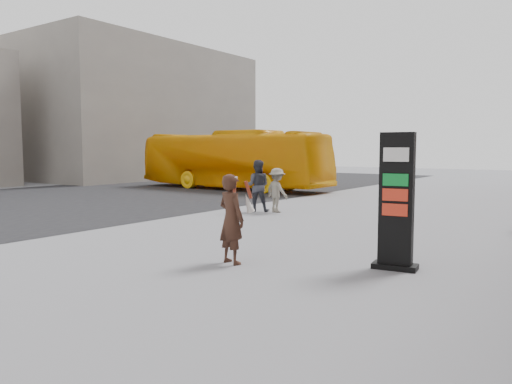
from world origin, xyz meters
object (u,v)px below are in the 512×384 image
Objects in this scene: bus at (232,160)px; pedestrian_b at (277,190)px; info_pylon at (396,201)px; pedestrian_a at (257,186)px; woman at (232,218)px.

bus is 10.52m from pedestrian_b.
pedestrian_b is (7.59, -7.24, -0.83)m from bus.
pedestrian_b is (-6.32, 5.74, -0.49)m from info_pylon.
info_pylon reaches higher than pedestrian_b.
bus reaches higher than pedestrian_b.
pedestrian_a is (-7.04, 5.56, -0.35)m from info_pylon.
pedestrian_a is (6.87, -7.42, -0.69)m from bus.
woman is 0.95× the size of pedestrian_a.
woman is (-2.79, -1.40, -0.37)m from info_pylon.
info_pylon is 1.63× the size of pedestrian_b.
bus is 7.37× the size of pedestrian_b.
pedestrian_b is at bearing 165.78° from pedestrian_a.
woman is 7.96m from pedestrian_b.
bus is at bearing -39.47° from woman.
bus is 10.13m from pedestrian_a.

